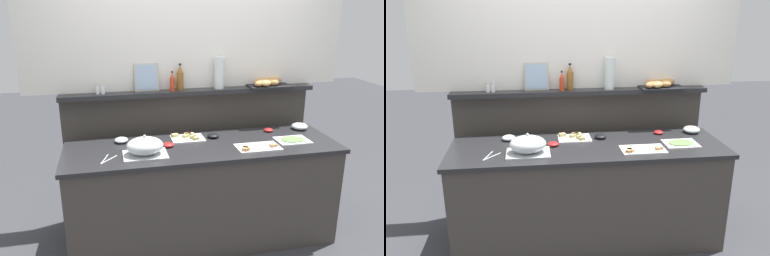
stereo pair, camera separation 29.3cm
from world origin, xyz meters
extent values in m
plane|color=#38383D|center=(0.00, 0.60, 0.00)|extent=(12.00, 12.00, 0.00)
cube|color=#3D3833|center=(0.00, 0.00, 0.42)|extent=(2.22, 0.66, 0.85)
cube|color=#232326|center=(0.00, 0.00, 0.87)|extent=(2.26, 0.70, 0.03)
cube|color=#3D3833|center=(0.00, 0.53, 0.61)|extent=(2.33, 0.08, 1.22)
cube|color=#232326|center=(0.00, 0.48, 1.24)|extent=(2.33, 0.22, 0.04)
cube|color=white|center=(0.00, 0.55, 1.93)|extent=(2.93, 0.08, 1.34)
cube|color=white|center=(0.42, -0.15, 0.89)|extent=(0.36, 0.20, 0.01)
cube|color=tan|center=(0.54, -0.18, 0.90)|extent=(0.07, 0.05, 0.01)
cube|color=#B24738|center=(0.54, -0.18, 0.91)|extent=(0.07, 0.05, 0.01)
cube|color=tan|center=(0.54, -0.18, 0.92)|extent=(0.07, 0.05, 0.01)
cube|color=tan|center=(0.29, -0.21, 0.90)|extent=(0.06, 0.07, 0.01)
cube|color=#B24738|center=(0.29, -0.21, 0.91)|extent=(0.06, 0.07, 0.01)
cube|color=tan|center=(0.29, -0.21, 0.92)|extent=(0.06, 0.07, 0.01)
cube|color=tan|center=(0.31, -0.20, 0.90)|extent=(0.07, 0.07, 0.01)
cube|color=#B24738|center=(0.31, -0.20, 0.91)|extent=(0.07, 0.07, 0.01)
cube|color=tan|center=(0.31, -0.20, 0.92)|extent=(0.07, 0.07, 0.01)
cube|color=white|center=(-0.09, 0.18, 0.89)|extent=(0.28, 0.20, 0.01)
cube|color=tan|center=(-0.20, 0.24, 0.90)|extent=(0.06, 0.05, 0.01)
cube|color=#66994C|center=(-0.20, 0.24, 0.91)|extent=(0.06, 0.05, 0.01)
cube|color=tan|center=(-0.20, 0.24, 0.92)|extent=(0.06, 0.05, 0.01)
cube|color=tan|center=(-0.04, 0.13, 0.90)|extent=(0.05, 0.07, 0.01)
cube|color=#66994C|center=(-0.04, 0.13, 0.91)|extent=(0.05, 0.07, 0.01)
cube|color=tan|center=(-0.04, 0.13, 0.92)|extent=(0.05, 0.07, 0.01)
cube|color=tan|center=(-0.11, 0.20, 0.90)|extent=(0.07, 0.07, 0.01)
cube|color=#66994C|center=(-0.11, 0.20, 0.91)|extent=(0.07, 0.07, 0.01)
cube|color=tan|center=(-0.11, 0.20, 0.92)|extent=(0.07, 0.07, 0.01)
cube|color=tan|center=(-0.08, 0.23, 0.90)|extent=(0.06, 0.05, 0.01)
cube|color=#66994C|center=(-0.08, 0.23, 0.91)|extent=(0.06, 0.05, 0.01)
cube|color=tan|center=(-0.08, 0.23, 0.92)|extent=(0.06, 0.05, 0.01)
cube|color=tan|center=(-0.05, 0.16, 0.90)|extent=(0.07, 0.07, 0.01)
cube|color=#66994C|center=(-0.05, 0.16, 0.91)|extent=(0.07, 0.07, 0.01)
cube|color=tan|center=(-0.05, 0.16, 0.92)|extent=(0.07, 0.07, 0.01)
cube|color=tan|center=(-0.06, 0.23, 0.90)|extent=(0.07, 0.06, 0.01)
cube|color=#66994C|center=(-0.06, 0.23, 0.91)|extent=(0.07, 0.06, 0.01)
cube|color=tan|center=(-0.06, 0.23, 0.92)|extent=(0.07, 0.06, 0.01)
cube|color=white|center=(0.77, -0.06, 0.89)|extent=(0.28, 0.21, 0.01)
ellipsoid|color=#66994C|center=(0.77, -0.06, 0.90)|extent=(0.21, 0.15, 0.01)
cube|color=#B7BABF|center=(-0.49, -0.12, 0.89)|extent=(0.34, 0.24, 0.01)
ellipsoid|color=silver|center=(-0.49, -0.12, 0.97)|extent=(0.28, 0.23, 0.14)
sphere|color=#B7BABF|center=(-0.49, -0.12, 1.04)|extent=(0.02, 0.02, 0.02)
ellipsoid|color=silver|center=(0.98, 0.22, 0.91)|extent=(0.15, 0.15, 0.06)
ellipsoid|color=white|center=(0.98, 0.22, 0.90)|extent=(0.12, 0.12, 0.04)
ellipsoid|color=silver|center=(-0.66, 0.21, 0.91)|extent=(0.11, 0.11, 0.05)
ellipsoid|color=#E5CC66|center=(-0.66, 0.21, 0.90)|extent=(0.09, 0.09, 0.03)
ellipsoid|color=red|center=(-0.29, 0.03, 0.90)|extent=(0.09, 0.09, 0.03)
ellipsoid|color=red|center=(0.67, 0.22, 0.90)|extent=(0.08, 0.08, 0.03)
ellipsoid|color=black|center=(0.13, 0.17, 0.90)|extent=(0.10, 0.10, 0.04)
cylinder|color=#B7BABF|center=(-0.80, -0.14, 0.89)|extent=(0.06, 0.18, 0.01)
cylinder|color=#B7BABF|center=(-0.77, -0.16, 0.89)|extent=(0.13, 0.14, 0.01)
sphere|color=#B7BABF|center=(-0.82, -0.23, 0.89)|extent=(0.01, 0.01, 0.01)
cylinder|color=#8E5B23|center=(-0.10, 0.48, 1.34)|extent=(0.06, 0.06, 0.16)
cone|color=#8E5B23|center=(-0.10, 0.48, 1.45)|extent=(0.05, 0.05, 0.06)
cylinder|color=black|center=(-0.10, 0.48, 1.49)|extent=(0.02, 0.02, 0.02)
cylinder|color=red|center=(-0.18, 0.45, 1.32)|extent=(0.04, 0.04, 0.12)
cone|color=red|center=(-0.18, 0.45, 1.40)|extent=(0.04, 0.04, 0.04)
cylinder|color=black|center=(-0.18, 0.45, 1.43)|extent=(0.02, 0.02, 0.02)
cylinder|color=white|center=(-0.83, 0.45, 1.30)|extent=(0.03, 0.03, 0.08)
cylinder|color=#B7BABF|center=(-0.83, 0.45, 1.34)|extent=(0.03, 0.03, 0.01)
cylinder|color=white|center=(-0.78, 0.45, 1.30)|extent=(0.03, 0.03, 0.08)
cylinder|color=#B7BABF|center=(-0.78, 0.45, 1.34)|extent=(0.03, 0.03, 0.01)
cube|color=black|center=(0.74, 0.45, 1.27)|extent=(0.40, 0.26, 0.02)
ellipsoid|color=#B7844C|center=(0.82, 0.51, 1.30)|extent=(0.16, 0.12, 0.06)
ellipsoid|color=#B7844C|center=(0.68, 0.42, 1.30)|extent=(0.15, 0.13, 0.06)
ellipsoid|color=#B7844C|center=(0.80, 0.45, 1.30)|extent=(0.17, 0.17, 0.06)
ellipsoid|color=tan|center=(0.69, 0.38, 1.30)|extent=(0.15, 0.15, 0.06)
ellipsoid|color=#B7844C|center=(0.76, 0.40, 1.30)|extent=(0.15, 0.13, 0.06)
ellipsoid|color=#AD7A47|center=(0.64, 0.41, 1.31)|extent=(0.14, 0.16, 0.07)
ellipsoid|color=#B7844C|center=(0.70, 0.49, 1.30)|extent=(0.11, 0.17, 0.06)
ellipsoid|color=#AD7A47|center=(0.62, 0.39, 1.30)|extent=(0.14, 0.15, 0.06)
cube|color=#B2AD9E|center=(-0.40, 0.49, 1.38)|extent=(0.22, 0.06, 0.25)
cube|color=#99B2CC|center=(-0.40, 0.48, 1.38)|extent=(0.19, 0.04, 0.21)
cylinder|color=silver|center=(0.26, 0.45, 1.40)|extent=(0.09, 0.09, 0.29)
camera|label=1|loc=(-0.74, -2.92, 2.02)|focal=36.40mm
camera|label=2|loc=(-0.45, -2.97, 2.02)|focal=36.40mm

